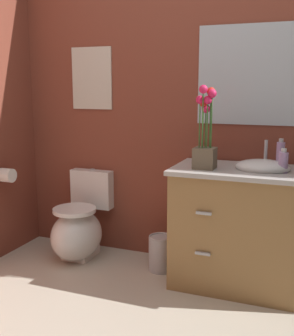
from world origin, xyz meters
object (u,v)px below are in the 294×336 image
object	(u,v)px
toilet	(79,228)
toilet_paper_roll	(7,175)
soap_bottle	(283,162)
lotion_bottle	(280,154)
vanity_cabinet	(242,226)
trash_bin	(161,253)
flower_vase	(205,139)
wall_poster	(92,78)
wall_mirror	(254,75)

from	to	relation	value
toilet	toilet_paper_roll	size ratio (longest dim) A/B	6.27
soap_bottle	lotion_bottle	xyz separation A→B (m)	(-0.03, 0.16, 0.02)
vanity_cabinet	lotion_bottle	size ratio (longest dim) A/B	5.11
trash_bin	lotion_bottle	bearing A→B (deg)	6.63
vanity_cabinet	flower_vase	xyz separation A→B (m)	(-0.25, -0.09, 0.60)
wall_poster	toilet_paper_roll	size ratio (longest dim) A/B	4.50
soap_bottle	trash_bin	size ratio (longest dim) A/B	0.57
flower_vase	wall_mirror	distance (m)	0.62
trash_bin	wall_poster	xyz separation A→B (m)	(-0.70, 0.27, 1.30)
soap_bottle	toilet_paper_roll	xyz separation A→B (m)	(-2.07, -0.13, -0.22)
toilet	toilet_paper_roll	distance (m)	0.71
soap_bottle	vanity_cabinet	bearing A→B (deg)	170.12
flower_vase	wall_poster	world-z (taller)	wall_poster
lotion_bottle	toilet_paper_roll	world-z (taller)	lotion_bottle
toilet	wall_mirror	distance (m)	1.79
wall_mirror	toilet_paper_roll	world-z (taller)	wall_mirror
toilet	wall_mirror	bearing A→B (deg)	11.70
lotion_bottle	trash_bin	distance (m)	1.14
toilet	soap_bottle	distance (m)	1.68
toilet	wall_poster	size ratio (longest dim) A/B	1.39
toilet_paper_roll	wall_mirror	bearing A→B (deg)	14.30
wall_mirror	wall_poster	bearing A→B (deg)	180.00
trash_bin	wall_mirror	xyz separation A→B (m)	(0.59, 0.27, 1.31)
flower_vase	lotion_bottle	distance (m)	0.52
lotion_bottle	soap_bottle	bearing A→B (deg)	-79.45
flower_vase	trash_bin	distance (m)	0.96
vanity_cabinet	trash_bin	world-z (taller)	vanity_cabinet
soap_bottle	toilet_paper_roll	distance (m)	2.09
vanity_cabinet	wall_poster	distance (m)	1.67
soap_bottle	lotion_bottle	size ratio (longest dim) A/B	0.79
vanity_cabinet	toilet_paper_roll	distance (m)	1.85
toilet	trash_bin	bearing A→B (deg)	-0.11
soap_bottle	wall_mirror	size ratio (longest dim) A/B	0.19
flower_vase	wall_poster	distance (m)	1.18
toilet_paper_roll	soap_bottle	bearing A→B (deg)	3.51
wall_poster	toilet_paper_roll	world-z (taller)	wall_poster
vanity_cabinet	wall_poster	size ratio (longest dim) A/B	2.04
wall_poster	wall_mirror	distance (m)	1.29
toilet	trash_bin	distance (m)	0.71
vanity_cabinet	wall_mirror	distance (m)	1.06
trash_bin	wall_poster	bearing A→B (deg)	158.93
wall_poster	toilet	bearing A→B (deg)	-90.00
toilet_paper_roll	lotion_bottle	bearing A→B (deg)	8.08
trash_bin	wall_mirror	world-z (taller)	wall_mirror
lotion_bottle	wall_mirror	world-z (taller)	wall_mirror
lotion_bottle	wall_poster	xyz separation A→B (m)	(-1.51, 0.17, 0.51)
vanity_cabinet	wall_mirror	size ratio (longest dim) A/B	1.26
vanity_cabinet	flower_vase	distance (m)	0.66
wall_mirror	soap_bottle	bearing A→B (deg)	-53.43
toilet	soap_bottle	xyz separation A→B (m)	(1.54, -0.07, 0.66)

